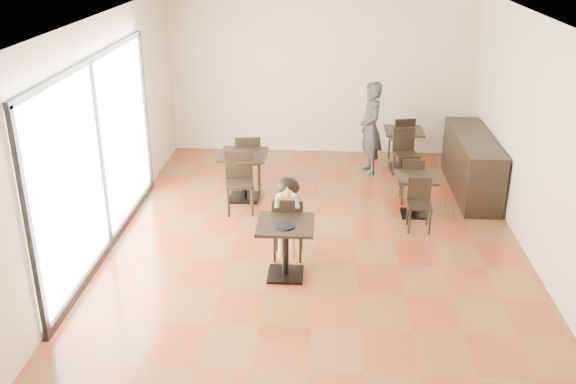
# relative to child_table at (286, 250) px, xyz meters

# --- Properties ---
(floor) EXTENTS (6.00, 8.00, 0.01)m
(floor) POSITION_rel_child_table_xyz_m (0.36, 1.17, -0.39)
(floor) COLOR maroon
(floor) RESTS_ON ground
(ceiling) EXTENTS (6.00, 8.00, 0.01)m
(ceiling) POSITION_rel_child_table_xyz_m (0.36, 1.17, 2.81)
(ceiling) COLOR white
(ceiling) RESTS_ON floor
(wall_back) EXTENTS (6.00, 0.01, 3.20)m
(wall_back) POSITION_rel_child_table_xyz_m (0.36, 5.17, 1.21)
(wall_back) COLOR beige
(wall_back) RESTS_ON floor
(wall_front) EXTENTS (6.00, 0.01, 3.20)m
(wall_front) POSITION_rel_child_table_xyz_m (0.36, -2.83, 1.21)
(wall_front) COLOR beige
(wall_front) RESTS_ON floor
(wall_left) EXTENTS (0.01, 8.00, 3.20)m
(wall_left) POSITION_rel_child_table_xyz_m (-2.64, 1.17, 1.21)
(wall_left) COLOR beige
(wall_left) RESTS_ON floor
(wall_right) EXTENTS (0.01, 8.00, 3.20)m
(wall_right) POSITION_rel_child_table_xyz_m (3.36, 1.17, 1.21)
(wall_right) COLOR beige
(wall_right) RESTS_ON floor
(storefront_window) EXTENTS (0.04, 4.50, 2.60)m
(storefront_window) POSITION_rel_child_table_xyz_m (-2.61, 0.67, 1.01)
(storefront_window) COLOR white
(storefront_window) RESTS_ON floor
(child_table) EXTENTS (0.73, 0.73, 0.77)m
(child_table) POSITION_rel_child_table_xyz_m (0.00, 0.00, 0.00)
(child_table) COLOR black
(child_table) RESTS_ON floor
(child_chair) EXTENTS (0.42, 0.42, 0.93)m
(child_chair) POSITION_rel_child_table_xyz_m (0.00, 0.55, 0.08)
(child_chair) COLOR black
(child_chair) RESTS_ON floor
(child) EXTENTS (0.42, 0.59, 1.17)m
(child) POSITION_rel_child_table_xyz_m (0.00, 0.55, 0.20)
(child) COLOR slate
(child) RESTS_ON child_chair
(plate) EXTENTS (0.26, 0.26, 0.02)m
(plate) POSITION_rel_child_table_xyz_m (0.00, -0.10, 0.39)
(plate) COLOR black
(plate) RESTS_ON child_table
(pizza_slice) EXTENTS (0.27, 0.21, 0.06)m
(pizza_slice) POSITION_rel_child_table_xyz_m (0.00, 0.36, 0.63)
(pizza_slice) COLOR #E1C16B
(pizza_slice) RESTS_ON child
(adult_patron) EXTENTS (0.54, 0.70, 1.72)m
(adult_patron) POSITION_rel_child_table_xyz_m (1.30, 3.97, 0.48)
(adult_patron) COLOR #343439
(adult_patron) RESTS_ON floor
(cafe_table_mid) EXTENTS (0.63, 0.63, 0.66)m
(cafe_table_mid) POSITION_rel_child_table_xyz_m (1.93, 2.08, -0.06)
(cafe_table_mid) COLOR black
(cafe_table_mid) RESTS_ON floor
(cafe_table_left) EXTENTS (0.88, 0.88, 0.82)m
(cafe_table_left) POSITION_rel_child_table_xyz_m (-0.87, 2.57, 0.02)
(cafe_table_left) COLOR black
(cafe_table_left) RESTS_ON floor
(cafe_table_back) EXTENTS (0.85, 0.85, 0.75)m
(cafe_table_back) POSITION_rel_child_table_xyz_m (1.95, 4.27, -0.01)
(cafe_table_back) COLOR black
(cafe_table_back) RESTS_ON floor
(chair_mid_a) EXTENTS (0.36, 0.36, 0.80)m
(chair_mid_a) POSITION_rel_child_table_xyz_m (1.93, 2.63, 0.01)
(chair_mid_a) COLOR black
(chair_mid_a) RESTS_ON floor
(chair_mid_b) EXTENTS (0.36, 0.36, 0.80)m
(chair_mid_b) POSITION_rel_child_table_xyz_m (1.93, 1.53, 0.01)
(chair_mid_b) COLOR black
(chair_mid_b) RESTS_ON floor
(chair_left_a) EXTENTS (0.50, 0.50, 0.98)m
(chair_left_a) POSITION_rel_child_table_xyz_m (-0.87, 3.12, 0.10)
(chair_left_a) COLOR black
(chair_left_a) RESTS_ON floor
(chair_left_b) EXTENTS (0.50, 0.50, 0.98)m
(chair_left_b) POSITION_rel_child_table_xyz_m (-0.87, 2.02, 0.10)
(chair_left_b) COLOR black
(chair_left_b) RESTS_ON floor
(chair_back_a) EXTENTS (0.49, 0.49, 0.91)m
(chair_back_a) POSITION_rel_child_table_xyz_m (1.95, 4.67, 0.07)
(chair_back_a) COLOR black
(chair_back_a) RESTS_ON floor
(chair_back_b) EXTENTS (0.49, 0.49, 0.91)m
(chair_back_b) POSITION_rel_child_table_xyz_m (1.95, 3.72, 0.07)
(chair_back_b) COLOR black
(chair_back_b) RESTS_ON floor
(service_counter) EXTENTS (0.60, 2.40, 1.00)m
(service_counter) POSITION_rel_child_table_xyz_m (3.01, 3.17, 0.11)
(service_counter) COLOR black
(service_counter) RESTS_ON floor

